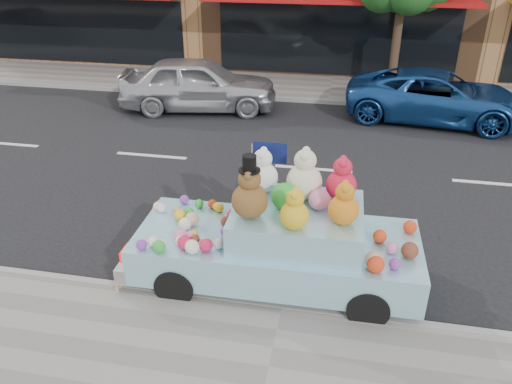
# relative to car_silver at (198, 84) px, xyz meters

# --- Properties ---
(ground) EXTENTS (120.00, 120.00, 0.00)m
(ground) POSITION_rel_car_silver_xyz_m (3.87, -3.69, -0.80)
(ground) COLOR black
(ground) RESTS_ON ground
(far_sidewalk) EXTENTS (60.00, 3.00, 0.12)m
(far_sidewalk) POSITION_rel_car_silver_xyz_m (3.87, 2.81, -0.74)
(far_sidewalk) COLOR gray
(far_sidewalk) RESTS_ON ground
(near_kerb) EXTENTS (60.00, 0.12, 0.13)m
(near_kerb) POSITION_rel_car_silver_xyz_m (3.87, -8.69, -0.74)
(near_kerb) COLOR gray
(near_kerb) RESTS_ON ground
(far_kerb) EXTENTS (60.00, 0.12, 0.13)m
(far_kerb) POSITION_rel_car_silver_xyz_m (3.87, 1.31, -0.74)
(far_kerb) COLOR gray
(far_kerb) RESTS_ON ground
(car_silver) EXTENTS (4.96, 2.66, 1.60)m
(car_silver) POSITION_rel_car_silver_xyz_m (0.00, 0.00, 0.00)
(car_silver) COLOR #BCBCC1
(car_silver) RESTS_ON ground
(car_blue) EXTENTS (5.34, 2.98, 1.41)m
(car_blue) POSITION_rel_car_silver_xyz_m (7.01, 0.36, -0.10)
(car_blue) COLOR #1A4790
(car_blue) RESTS_ON ground
(art_car) EXTENTS (4.51, 1.84, 2.30)m
(art_car) POSITION_rel_car_silver_xyz_m (3.70, -7.97, -0.01)
(art_car) COLOR black
(art_car) RESTS_ON ground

